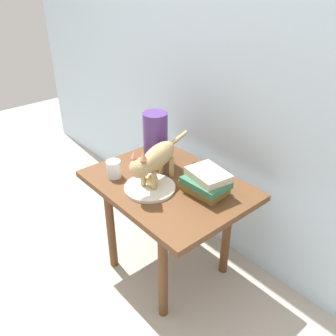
{
  "coord_description": "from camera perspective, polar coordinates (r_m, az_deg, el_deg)",
  "views": [
    {
      "loc": [
        1.1,
        -0.94,
        1.46
      ],
      "look_at": [
        0.0,
        0.0,
        0.63
      ],
      "focal_mm": 38.74,
      "sensor_mm": 36.0,
      "label": 1
    }
  ],
  "objects": [
    {
      "name": "back_panel",
      "position": [
        1.77,
        10.37,
        17.73
      ],
      "size": [
        4.0,
        0.04,
        2.2
      ],
      "primitive_type": "cube",
      "color": "silver",
      "rests_on": "ground"
    },
    {
      "name": "cat",
      "position": [
        1.64,
        -2.11,
        1.38
      ],
      "size": [
        0.2,
        0.46,
        0.23
      ],
      "color": "tan",
      "rests_on": "side_table"
    },
    {
      "name": "green_vase",
      "position": [
        1.84,
        -1.98,
        4.76
      ],
      "size": [
        0.12,
        0.12,
        0.27
      ],
      "primitive_type": "cylinder",
      "color": "#4C2D72",
      "rests_on": "side_table"
    },
    {
      "name": "bread_roll",
      "position": [
        1.66,
        -2.51,
        -2.0
      ],
      "size": [
        0.09,
        0.08,
        0.05
      ],
      "primitive_type": "ellipsoid",
      "rotation": [
        0.0,
        0.0,
        2.82
      ],
      "color": "#E0BC7A",
      "rests_on": "plate"
    },
    {
      "name": "book_stack",
      "position": [
        1.63,
        5.98,
        -2.23
      ],
      "size": [
        0.22,
        0.17,
        0.11
      ],
      "color": "olive",
      "rests_on": "side_table"
    },
    {
      "name": "candle_jar",
      "position": [
        1.76,
        -8.51,
        -0.29
      ],
      "size": [
        0.07,
        0.07,
        0.08
      ],
      "color": "silver",
      "rests_on": "side_table"
    },
    {
      "name": "plate",
      "position": [
        1.67,
        -2.87,
        -3.12
      ],
      "size": [
        0.24,
        0.24,
        0.01
      ],
      "primitive_type": "cylinder",
      "color": "silver",
      "rests_on": "side_table"
    },
    {
      "name": "side_table",
      "position": [
        1.76,
        0.0,
        -4.52
      ],
      "size": [
        0.76,
        0.56,
        0.55
      ],
      "color": "brown",
      "rests_on": "ground"
    },
    {
      "name": "ground_plane",
      "position": [
        2.06,
        0.0,
        -15.28
      ],
      "size": [
        6.0,
        6.0,
        0.0
      ],
      "primitive_type": "plane",
      "color": "#B2A899"
    }
  ]
}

